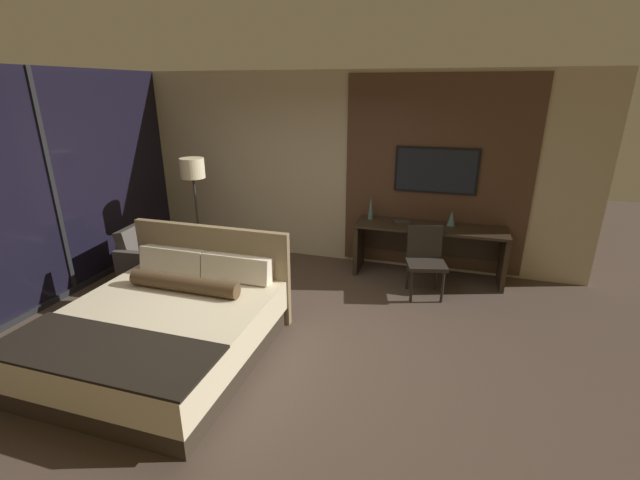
% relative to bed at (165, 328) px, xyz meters
% --- Properties ---
extents(ground_plane, '(16.00, 16.00, 0.00)m').
position_rel_bed_xyz_m(ground_plane, '(0.91, 0.48, -0.32)').
color(ground_plane, '#4C3D33').
extents(wall_back_tv_panel, '(7.20, 0.09, 2.80)m').
position_rel_bed_xyz_m(wall_back_tv_panel, '(1.12, 3.07, 1.08)').
color(wall_back_tv_panel, '#BCAD8E').
rests_on(wall_back_tv_panel, ground_plane).
extents(wall_left_window, '(0.06, 6.00, 2.80)m').
position_rel_bed_xyz_m(wall_left_window, '(-2.09, 0.88, 1.01)').
color(wall_left_window, black).
rests_on(wall_left_window, ground_plane).
extents(bed, '(1.92, 2.09, 1.09)m').
position_rel_bed_xyz_m(bed, '(0.00, 0.00, 0.00)').
color(bed, '#33281E').
rests_on(bed, ground_plane).
extents(desk, '(2.04, 0.57, 0.76)m').
position_rel_bed_xyz_m(desk, '(2.37, 2.77, 0.21)').
color(desk, '#2D2319').
rests_on(desk, ground_plane).
extents(tv, '(1.12, 0.04, 0.63)m').
position_rel_bed_xyz_m(tv, '(2.37, 3.00, 1.17)').
color(tv, black).
extents(desk_chair, '(0.58, 0.57, 0.89)m').
position_rel_bed_xyz_m(desk_chair, '(2.35, 2.21, 0.21)').
color(desk_chair, '#28231E').
rests_on(desk_chair, ground_plane).
extents(armchair_by_window, '(0.88, 0.89, 0.81)m').
position_rel_bed_xyz_m(armchair_by_window, '(-1.18, 1.47, -0.04)').
color(armchair_by_window, '#47423D').
rests_on(armchair_by_window, ground_plane).
extents(floor_lamp, '(0.34, 0.34, 1.63)m').
position_rel_bed_xyz_m(floor_lamp, '(-0.92, 2.14, 1.05)').
color(floor_lamp, '#282623').
rests_on(floor_lamp, ground_plane).
extents(vase_tall, '(0.08, 0.08, 0.34)m').
position_rel_bed_xyz_m(vase_tall, '(1.51, 2.83, 0.61)').
color(vase_tall, '#4C706B').
rests_on(vase_tall, desk).
extents(vase_short, '(0.11, 0.11, 0.21)m').
position_rel_bed_xyz_m(vase_short, '(2.64, 2.84, 0.55)').
color(vase_short, '#4C706B').
rests_on(vase_short, desk).
extents(book, '(0.25, 0.20, 0.03)m').
position_rel_bed_xyz_m(book, '(1.97, 2.74, 0.46)').
color(book, '#332D28').
rests_on(book, desk).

